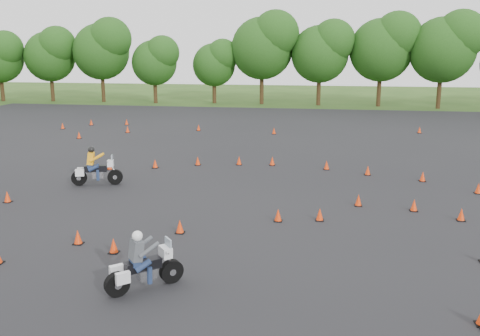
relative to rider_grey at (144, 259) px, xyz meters
name	(u,v)px	position (x,y,z in m)	size (l,w,h in m)	color
ground	(222,225)	(1.04, 5.38, -0.84)	(140.00, 140.00, 0.00)	#2D5119
asphalt_pad	(247,183)	(1.04, 11.38, -0.84)	(62.00, 62.00, 0.00)	black
treeline	(320,64)	(3.91, 39.93, 3.73)	(87.00, 32.72, 10.45)	#1E4714
traffic_cones	(243,185)	(1.05, 10.17, -0.61)	(33.63, 33.37, 0.45)	red
rider_grey	(144,259)	(0.00, 0.00, 0.00)	(2.18, 0.67, 1.68)	#474A4F
rider_yellow	(96,166)	(-5.73, 10.04, 0.05)	(2.31, 0.71, 1.79)	orange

